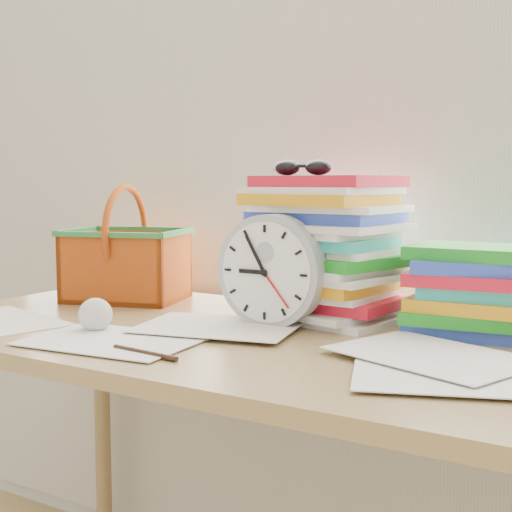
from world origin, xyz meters
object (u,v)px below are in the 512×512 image
Objects in this scene: paper_stack at (325,248)px; clock at (271,271)px; desk at (240,370)px; book_stack at (477,291)px; basket at (126,244)px.

paper_stack is 0.15m from clock.
clock is (-0.05, -0.13, -0.04)m from paper_stack.
desk is 0.31m from paper_stack.
paper_stack is 1.13× the size of book_stack.
paper_stack is 0.52m from basket.
desk is at bearing -38.18° from basket.
clock reaches higher than desk.
basket reaches higher than book_stack.
book_stack is at bearing -14.15° from basket.
desk is 0.47m from book_stack.
paper_stack is at bearing 68.38° from desk.
book_stack reaches higher than desk.
basket is at bearing 167.55° from clock.
book_stack is 0.83m from basket.
desk is at bearing -152.02° from book_stack.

